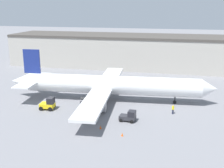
% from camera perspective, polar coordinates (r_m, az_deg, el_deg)
% --- Properties ---
extents(ground_plane, '(400.00, 400.00, 0.00)m').
position_cam_1_polar(ground_plane, '(60.05, -0.00, -3.39)').
color(ground_plane, slate).
extents(terminal_building, '(80.15, 16.88, 10.42)m').
position_cam_1_polar(terminal_building, '(93.26, 4.01, 6.72)').
color(terminal_building, '#ADA89E').
rests_on(terminal_building, ground_plane).
extents(airplane, '(44.03, 37.18, 10.62)m').
position_cam_1_polar(airplane, '(59.18, -0.91, -0.25)').
color(airplane, silver).
rests_on(airplane, ground_plane).
extents(ground_crew_worker, '(0.40, 0.40, 1.84)m').
position_cam_1_polar(ground_crew_worker, '(53.70, 12.28, -4.99)').
color(ground_crew_worker, '#1E2338').
rests_on(ground_crew_worker, ground_plane).
extents(baggage_tug, '(2.83, 2.35, 2.44)m').
position_cam_1_polar(baggage_tug, '(56.13, -12.79, -3.97)').
color(baggage_tug, yellow).
rests_on(baggage_tug, ground_plane).
extents(belt_loader_truck, '(3.75, 3.20, 2.51)m').
position_cam_1_polar(belt_loader_truck, '(55.80, -4.43, -3.68)').
color(belt_loader_truck, '#2D2D33').
rests_on(belt_loader_truck, ground_plane).
extents(pushback_tug, '(2.93, 2.14, 1.97)m').
position_cam_1_polar(pushback_tug, '(49.46, 3.47, -6.57)').
color(pushback_tug, '#2D2D33').
rests_on(pushback_tug, ground_plane).
extents(safety_cone_near, '(0.36, 0.36, 0.55)m').
position_cam_1_polar(safety_cone_near, '(46.72, -2.33, -8.76)').
color(safety_cone_near, '#EF590F').
rests_on(safety_cone_near, ground_plane).
extents(safety_cone_far, '(0.36, 0.36, 0.55)m').
position_cam_1_polar(safety_cone_far, '(44.27, 2.08, -10.20)').
color(safety_cone_far, '#EF590F').
rests_on(safety_cone_far, ground_plane).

